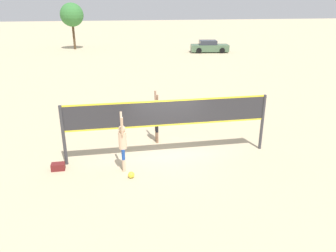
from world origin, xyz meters
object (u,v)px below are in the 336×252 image
Objects in this scene: player_spiker at (123,142)px; player_blocker at (157,116)px; parked_car_mid at (209,47)px; gear_bag at (58,167)px; tree_left_cluster at (72,15)px; volleyball_net at (168,117)px; volleyball at (131,175)px.

player_blocker is (1.57, 2.34, 0.04)m from player_spiker.
player_spiker is at bearing -104.44° from parked_car_mid.
gear_bag is at bearing -108.81° from parked_car_mid.
player_blocker is 32.11m from tree_left_cluster.
parked_car_mid is at bearing 158.16° from player_blocker.
parked_car_mid is 0.83× the size of tree_left_cluster.
player_blocker reaches higher than gear_bag.
gear_bag is 33.60m from tree_left_cluster.
player_blocker is at bearing 98.90° from volleyball_net.
volleyball_net is 28.92m from parked_car_mid.
gear_bag reaches higher than volleyball.
volleyball is at bearing -22.43° from gear_bag.
volleyball is 30.86m from parked_car_mid.
player_blocker reaches higher than player_spiker.
parked_car_mid is at bearing 62.69° from gear_bag.
volleyball is (0.22, -0.61, -1.02)m from player_spiker.
parked_car_mid is (11.84, 27.97, -0.50)m from player_spiker.
player_spiker reaches higher than parked_car_mid.
volleyball_net is at bearing -64.07° from player_spiker.
volleyball_net is 1.55m from player_blocker.
player_spiker reaches higher than volleyball.
volleyball_net reaches higher than volleyball.
player_blocker is (-0.23, 1.47, -0.46)m from volleyball_net.
volleyball is at bearing -82.40° from tree_left_cluster.
player_blocker is 4.66× the size of gear_bag.
player_spiker is 4.52× the size of gear_bag.
player_spiker is at bearing 109.69° from volleyball.
player_blocker reaches higher than volleyball.
player_blocker is 27.62m from parked_car_mid.
volleyball_net reaches higher than gear_bag.
parked_car_mid reaches higher than gear_bag.
volleyball_net is 3.67× the size of player_spiker.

